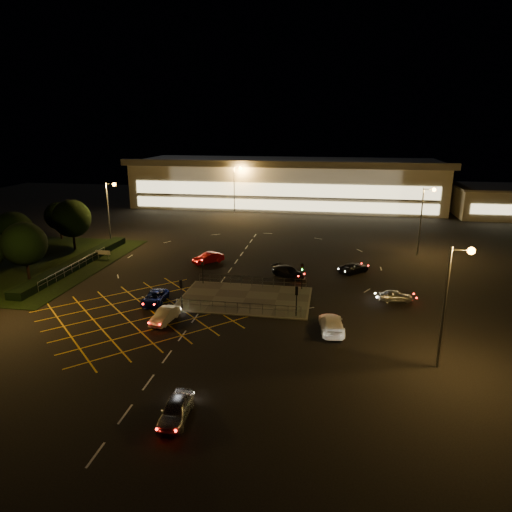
% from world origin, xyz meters
% --- Properties ---
extents(ground, '(180.00, 180.00, 0.00)m').
position_xyz_m(ground, '(0.00, 0.00, 0.00)').
color(ground, black).
rests_on(ground, ground).
extents(pedestrian_island, '(14.00, 9.00, 0.12)m').
position_xyz_m(pedestrian_island, '(2.00, -2.00, 0.06)').
color(pedestrian_island, '#4C4944').
rests_on(pedestrian_island, ground).
extents(grass_verge, '(18.00, 30.00, 0.08)m').
position_xyz_m(grass_verge, '(-28.00, 6.00, 0.04)').
color(grass_verge, black).
rests_on(grass_verge, ground).
extents(hedge, '(2.00, 26.00, 1.00)m').
position_xyz_m(hedge, '(-23.00, 6.00, 0.50)').
color(hedge, black).
rests_on(hedge, ground).
extents(supermarket, '(72.00, 26.50, 10.50)m').
position_xyz_m(supermarket, '(0.00, 61.95, 5.31)').
color(supermarket, beige).
rests_on(supermarket, ground).
extents(retail_unit_a, '(18.80, 14.80, 6.35)m').
position_xyz_m(retail_unit_a, '(46.00, 53.97, 3.21)').
color(retail_unit_a, beige).
rests_on(retail_unit_a, ground).
extents(streetlight_se, '(1.78, 0.56, 10.03)m').
position_xyz_m(streetlight_se, '(20.44, -14.00, 6.56)').
color(streetlight_se, slate).
rests_on(streetlight_se, ground).
extents(streetlight_nw, '(1.78, 0.56, 10.03)m').
position_xyz_m(streetlight_nw, '(-23.56, 18.00, 6.56)').
color(streetlight_nw, slate).
rests_on(streetlight_nw, ground).
extents(streetlight_ne, '(1.78, 0.56, 10.03)m').
position_xyz_m(streetlight_ne, '(24.44, 20.00, 6.56)').
color(streetlight_ne, slate).
rests_on(streetlight_ne, ground).
extents(streetlight_far_left, '(1.78, 0.56, 10.03)m').
position_xyz_m(streetlight_far_left, '(-9.56, 48.00, 6.56)').
color(streetlight_far_left, slate).
rests_on(streetlight_far_left, ground).
extents(streetlight_far_right, '(1.78, 0.56, 10.03)m').
position_xyz_m(streetlight_far_right, '(30.44, 50.00, 6.56)').
color(streetlight_far_right, slate).
rests_on(streetlight_far_right, ground).
extents(signal_sw, '(0.28, 0.30, 3.15)m').
position_xyz_m(signal_sw, '(-4.00, -5.99, 2.37)').
color(signal_sw, black).
rests_on(signal_sw, pedestrian_island).
extents(signal_se, '(0.28, 0.30, 3.15)m').
position_xyz_m(signal_se, '(8.00, -5.99, 2.37)').
color(signal_se, black).
rests_on(signal_se, pedestrian_island).
extents(signal_nw, '(0.28, 0.30, 3.15)m').
position_xyz_m(signal_nw, '(-4.00, 1.99, 2.37)').
color(signal_nw, black).
rests_on(signal_nw, pedestrian_island).
extents(signal_ne, '(0.28, 0.30, 3.15)m').
position_xyz_m(signal_ne, '(8.00, 1.99, 2.37)').
color(signal_ne, black).
rests_on(signal_ne, pedestrian_island).
extents(tree_b, '(5.40, 5.40, 7.35)m').
position_xyz_m(tree_b, '(-32.00, 6.00, 4.64)').
color(tree_b, black).
rests_on(tree_b, ground).
extents(tree_c, '(5.76, 5.76, 7.84)m').
position_xyz_m(tree_c, '(-28.00, 14.00, 4.95)').
color(tree_c, black).
rests_on(tree_c, ground).
extents(tree_d, '(4.68, 4.68, 6.37)m').
position_xyz_m(tree_d, '(-34.00, 20.00, 4.02)').
color(tree_d, black).
rests_on(tree_d, ground).
extents(tree_e, '(5.40, 5.40, 7.35)m').
position_xyz_m(tree_e, '(-26.00, 0.00, 4.64)').
color(tree_e, black).
rests_on(tree_e, ground).
extents(car_near_silver, '(1.89, 4.30, 1.44)m').
position_xyz_m(car_near_silver, '(1.57, -23.92, 0.72)').
color(car_near_silver, '#A4A7AB').
rests_on(car_near_silver, ground).
extents(car_queue_white, '(1.99, 4.25, 1.35)m').
position_xyz_m(car_queue_white, '(-4.65, -9.29, 0.67)').
color(car_queue_white, '#BEBEBE').
rests_on(car_queue_white, ground).
extents(car_left_blue, '(2.47, 4.78, 1.29)m').
position_xyz_m(car_left_blue, '(-7.50, -4.77, 0.64)').
color(car_left_blue, navy).
rests_on(car_left_blue, ground).
extents(car_far_dkgrey, '(4.90, 4.15, 1.34)m').
position_xyz_m(car_far_dkgrey, '(5.96, 6.58, 0.67)').
color(car_far_dkgrey, black).
rests_on(car_far_dkgrey, ground).
extents(car_right_silver, '(3.81, 1.80, 1.26)m').
position_xyz_m(car_right_silver, '(18.42, 0.12, 0.63)').
color(car_right_silver, silver).
rests_on(car_right_silver, ground).
extents(car_circ_red, '(4.22, 4.29, 1.47)m').
position_xyz_m(car_circ_red, '(-5.72, 10.65, 0.74)').
color(car_circ_red, '#9E0B13').
rests_on(car_circ_red, ground).
extents(car_east_grey, '(4.61, 4.52, 1.23)m').
position_xyz_m(car_east_grey, '(14.26, 9.83, 0.61)').
color(car_east_grey, black).
rests_on(car_east_grey, ground).
extents(car_approach_white, '(2.70, 5.44, 1.52)m').
position_xyz_m(car_approach_white, '(11.55, -8.76, 0.76)').
color(car_approach_white, white).
rests_on(car_approach_white, ground).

